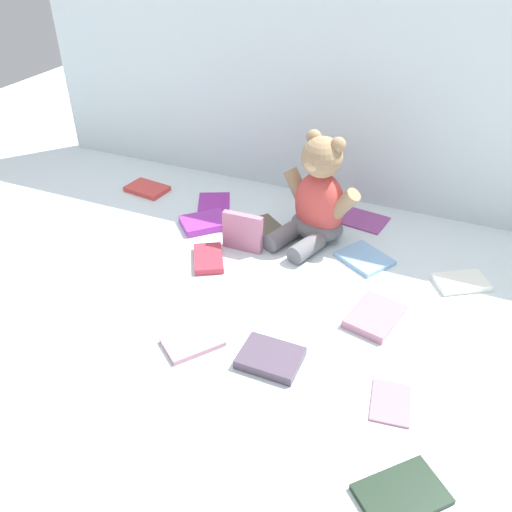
{
  "coord_description": "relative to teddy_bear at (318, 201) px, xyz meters",
  "views": [
    {
      "loc": [
        0.38,
        -0.93,
        0.72
      ],
      "look_at": [
        0.02,
        -0.1,
        0.1
      ],
      "focal_mm": 37.24,
      "sensor_mm": 36.0,
      "label": 1
    }
  ],
  "objects": [
    {
      "name": "backdrop_drape",
      "position": [
        -0.06,
        0.24,
        0.21
      ],
      "size": [
        1.71,
        0.03,
        0.63
      ],
      "primitive_type": "cube",
      "color": "silver",
      "rests_on": "ground_plane"
    },
    {
      "name": "book_case_4",
      "position": [
        0.14,
        -0.06,
        -0.09
      ],
      "size": [
        0.15,
        0.14,
        0.01
      ],
      "primitive_type": "cube",
      "rotation": [
        0.0,
        0.0,
        1.02
      ],
      "color": "#83B4E3",
      "rests_on": "ground_plane"
    },
    {
      "name": "teddy_bear",
      "position": [
        0.0,
        0.0,
        0.0
      ],
      "size": [
        0.22,
        0.22,
        0.27
      ],
      "rotation": [
        0.0,
        0.0,
        -0.33
      ],
      "color": "#D84C47",
      "rests_on": "ground_plane"
    },
    {
      "name": "book_case_12",
      "position": [
        -0.28,
        -0.07,
        -0.09
      ],
      "size": [
        0.14,
        0.14,
        0.02
      ],
      "primitive_type": "cube",
      "rotation": [
        0.0,
        0.0,
        2.35
      ],
      "color": "purple",
      "rests_on": "ground_plane"
    },
    {
      "name": "book_case_6",
      "position": [
        0.09,
        0.12,
        -0.1
      ],
      "size": [
        0.14,
        0.11,
        0.01
      ],
      "primitive_type": "cube",
      "rotation": [
        0.0,
        0.0,
        1.42
      ],
      "color": "#92408B",
      "rests_on": "ground_plane"
    },
    {
      "name": "book_case_5",
      "position": [
        -0.09,
        -0.46,
        -0.09
      ],
      "size": [
        0.12,
        0.13,
        0.01
      ],
      "primitive_type": "cube",
      "rotation": [
        0.0,
        0.0,
        5.64
      ],
      "color": "#B88091",
      "rests_on": "ground_plane"
    },
    {
      "name": "book_case_0",
      "position": [
        -0.2,
        -0.2,
        -0.09
      ],
      "size": [
        0.11,
        0.13,
        0.02
      ],
      "primitive_type": "cube",
      "rotation": [
        0.0,
        0.0,
        0.53
      ],
      "color": "#BC3041",
      "rests_on": "ground_plane"
    },
    {
      "name": "book_case_7",
      "position": [
        -0.14,
        -0.12,
        -0.05
      ],
      "size": [
        0.1,
        0.02,
        0.09
      ],
      "primitive_type": "cube",
      "rotation": [
        -0.04,
        0.0,
        0.03
      ],
      "color": "#B36D8C",
      "rests_on": "ground_plane"
    },
    {
      "name": "book_case_13",
      "position": [
        -0.53,
        0.04,
        -0.09
      ],
      "size": [
        0.12,
        0.09,
        0.01
      ],
      "primitive_type": "cube",
      "rotation": [
        0.0,
        0.0,
        1.44
      ],
      "color": "#D4403B",
      "rests_on": "ground_plane"
    },
    {
      "name": "book_case_8",
      "position": [
        0.28,
        -0.46,
        -0.1
      ],
      "size": [
        0.08,
        0.1,
        0.01
      ],
      "primitive_type": "cube",
      "rotation": [
        0.0,
        0.0,
        3.28
      ],
      "color": "#BC7790",
      "rests_on": "ground_plane"
    },
    {
      "name": "book_case_11",
      "position": [
        0.21,
        -0.25,
        -0.09
      ],
      "size": [
        0.11,
        0.14,
        0.02
      ],
      "primitive_type": "cube",
      "rotation": [
        0.0,
        0.0,
        2.93
      ],
      "color": "#B97792",
      "rests_on": "ground_plane"
    },
    {
      "name": "book_case_9",
      "position": [
        -0.31,
        0.04,
        -0.1
      ],
      "size": [
        0.13,
        0.16,
        0.01
      ],
      "primitive_type": "cube",
      "rotation": [
        0.0,
        0.0,
        0.44
      ],
      "color": "purple",
      "rests_on": "ground_plane"
    },
    {
      "name": "book_case_1",
      "position": [
        0.33,
        -0.62,
        -0.09
      ],
      "size": [
        0.14,
        0.15,
        0.01
      ],
      "primitive_type": "cube",
      "rotation": [
        0.0,
        0.0,
        2.38
      ],
      "color": "#1B2D1F",
      "rests_on": "ground_plane"
    },
    {
      "name": "book_case_3",
      "position": [
        -0.12,
        -0.03,
        -0.09
      ],
      "size": [
        0.15,
        0.14,
        0.01
      ],
      "primitive_type": "cube",
      "rotation": [
        0.0,
        0.0,
        0.92
      ],
      "color": "brown",
      "rests_on": "ground_plane"
    },
    {
      "name": "ground_plane",
      "position": [
        -0.06,
        -0.17,
        -0.1
      ],
      "size": [
        3.2,
        3.2,
        0.0
      ],
      "primitive_type": "plane",
      "color": "silver"
    },
    {
      "name": "book_case_10",
      "position": [
        0.06,
        -0.45,
        -0.09
      ],
      "size": [
        0.11,
        0.09,
        0.02
      ],
      "primitive_type": "cube",
      "rotation": [
        0.0,
        0.0,
        1.57
      ],
      "color": "#504255",
      "rests_on": "ground_plane"
    },
    {
      "name": "book_case_2",
      "position": [
        0.36,
        -0.06,
        -0.09
      ],
      "size": [
        0.13,
        0.12,
        0.01
      ],
      "primitive_type": "cube",
      "rotation": [
        0.0,
        0.0,
        5.28
      ],
      "color": "white",
      "rests_on": "ground_plane"
    }
  ]
}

